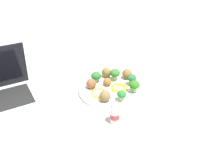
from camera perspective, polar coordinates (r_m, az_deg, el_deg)
name	(u,v)px	position (r m, az deg, el deg)	size (l,w,h in m)	color
ground_plane	(112,91)	(1.00, 0.00, -1.77)	(4.00, 4.00, 0.00)	#B2B2AD
plate	(112,90)	(0.99, 0.00, -1.38)	(0.28, 0.28, 0.02)	white
broccoli_floret_front_left	(134,85)	(0.95, 5.48, -0.24)	(0.04, 0.04, 0.05)	#A0CB76
broccoli_floret_back_left	(96,76)	(1.02, -3.92, 1.94)	(0.04, 0.04, 0.05)	#90C681
broccoli_floret_back_right	(115,73)	(1.03, 0.72, 2.66)	(0.05, 0.05, 0.05)	#A4D076
broccoli_floret_mid_left	(122,95)	(0.90, 2.38, -2.61)	(0.04, 0.04, 0.04)	#9BC368
broccoli_floret_center	(132,78)	(1.00, 4.87, 1.38)	(0.04, 0.04, 0.05)	#8FBF6F
meatball_front_left	(105,96)	(0.90, -1.75, -2.96)	(0.04, 0.04, 0.04)	brown
meatball_mid_right	(106,72)	(1.06, -1.37, 2.87)	(0.04, 0.04, 0.04)	brown
meatball_front_right	(127,74)	(1.05, 3.74, 2.49)	(0.05, 0.05, 0.05)	brown
meatball_mid_left	(91,84)	(0.98, -5.11, 0.12)	(0.04, 0.04, 0.04)	brown
meatball_far_rim	(107,82)	(1.00, -1.17, 0.54)	(0.04, 0.04, 0.04)	brown
pepper_ring_mid_right	(119,87)	(0.98, 1.69, -0.85)	(0.07, 0.07, 0.01)	yellow
pepper_ring_center	(99,93)	(0.95, -3.23, -2.11)	(0.07, 0.07, 0.01)	yellow
napkin	(100,63)	(1.22, -3.00, 5.04)	(0.17, 0.12, 0.01)	white
fork	(96,62)	(1.23, -3.90, 5.36)	(0.12, 0.02, 0.01)	silver
knife	(103,62)	(1.23, -2.22, 5.43)	(0.15, 0.03, 0.01)	silver
yogurt_bottle	(115,115)	(0.81, 0.68, -7.48)	(0.03, 0.03, 0.08)	white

